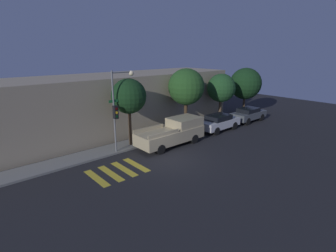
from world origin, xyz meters
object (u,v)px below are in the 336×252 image
Objects in this scene: traffic_light_pole at (119,103)px; pickup_truck at (173,132)px; tree_far_end at (221,88)px; tree_near_corner at (129,96)px; tree_midblock at (186,87)px; tree_behind_truck at (246,84)px; sedan_middle at (248,114)px; sedan_near_corner at (219,122)px.

traffic_light_pole reaches higher than pickup_truck.
tree_far_end is (12.12, 0.58, -0.17)m from traffic_light_pole.
traffic_light_pole is 1.13× the size of tree_near_corner.
tree_far_end is (4.96, 0.00, -0.55)m from tree_midblock.
tree_behind_truck reaches higher than tree_near_corner.
traffic_light_pole is 4.96m from pickup_truck.
tree_midblock is at bearing 4.66° from traffic_light_pole.
tree_behind_truck is (12.43, 1.86, 2.59)m from pickup_truck.
tree_behind_truck is at bearing 0.00° from tree_midblock.
tree_midblock reaches higher than pickup_truck.
tree_near_corner reaches higher than tree_far_end.
tree_behind_truck is (1.93, 1.86, 2.81)m from sedan_middle.
traffic_light_pole is 10.11m from sedan_near_corner.
tree_near_corner is (-2.76, 1.86, 2.87)m from pickup_truck.
sedan_near_corner is 4.87m from sedan_middle.
sedan_near_corner is at bearing 0.00° from pickup_truck.
sedan_middle is 8.22m from tree_midblock.
pickup_truck is 0.99× the size of tree_midblock.
tree_behind_truck reaches higher than sedan_near_corner.
tree_near_corner is at bearing 172.03° from sedan_middle.
tree_near_corner is at bearing 180.00° from tree_behind_truck.
sedan_middle is (14.48, -1.27, -2.88)m from traffic_light_pole.
pickup_truck is 12.83m from tree_behind_truck.
pickup_truck is at bearing -17.71° from traffic_light_pole.
tree_near_corner is at bearing 25.53° from traffic_light_pole.
traffic_light_pole is 1.04× the size of pickup_truck.
traffic_light_pole reaches higher than tree_behind_truck.
sedan_middle is at bearing -0.00° from pickup_truck.
tree_far_end reaches higher than pickup_truck.
sedan_middle is 0.79× the size of tree_behind_truck.
tree_behind_truck is (15.19, 0.00, -0.29)m from tree_near_corner.
sedan_middle is 13.74m from tree_near_corner.
pickup_truck is 4.77m from tree_midblock.
sedan_near_corner is at bearing -37.09° from tree_midblock.
tree_near_corner is at bearing 146.10° from pickup_truck.
sedan_middle is 4.04m from tree_far_end.
traffic_light_pole is 14.82m from sedan_middle.
sedan_near_corner is 7.58m from tree_behind_truck.
sedan_near_corner is 0.82× the size of tree_near_corner.
tree_behind_truck reaches higher than pickup_truck.
pickup_truck reaches higher than sedan_middle.
sedan_middle is 0.81× the size of tree_near_corner.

